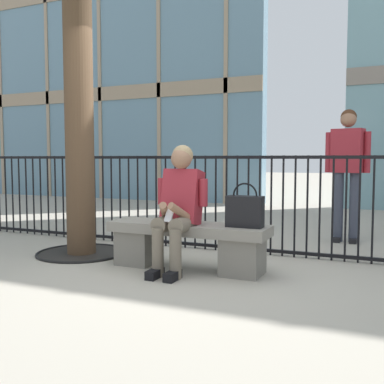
% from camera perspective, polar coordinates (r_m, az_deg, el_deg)
% --- Properties ---
extents(ground_plane, '(60.00, 60.00, 0.00)m').
position_cam_1_polar(ground_plane, '(4.46, -0.52, -9.74)').
color(ground_plane, '#A8A091').
extents(stone_bench, '(1.60, 0.44, 0.45)m').
position_cam_1_polar(stone_bench, '(4.40, -0.53, -6.32)').
color(stone_bench, gray).
rests_on(stone_bench, ground).
extents(seated_person_with_phone, '(0.52, 0.66, 1.21)m').
position_cam_1_polar(seated_person_with_phone, '(4.25, -1.75, -1.54)').
color(seated_person_with_phone, '#6B6051').
rests_on(seated_person_with_phone, ground).
extents(handbag_on_bench, '(0.34, 0.15, 0.41)m').
position_cam_1_polar(handbag_on_bench, '(4.14, 6.76, -2.38)').
color(handbag_on_bench, black).
rests_on(handbag_on_bench, stone_bench).
extents(bystander_at_railing, '(0.55, 0.30, 1.71)m').
position_cam_1_polar(bystander_at_railing, '(6.09, 19.20, 3.30)').
color(bystander_at_railing, '#383D4C').
rests_on(bystander_at_railing, ground).
extents(plaza_railing, '(9.91, 0.04, 1.12)m').
position_cam_1_polar(plaza_railing, '(5.22, 3.72, -1.40)').
color(plaza_railing, black).
rests_on(plaza_railing, ground).
extents(building_facade_left, '(8.91, 0.43, 9.00)m').
position_cam_1_polar(building_facade_left, '(12.99, -11.23, 19.54)').
color(building_facade_left, slate).
rests_on(building_facade_left, ground).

